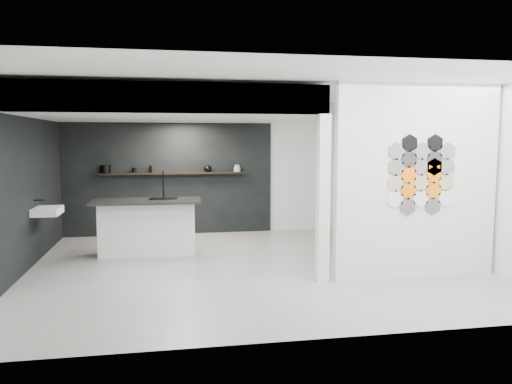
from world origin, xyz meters
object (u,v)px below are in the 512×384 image
Objects in this scene: kitchen_island at (148,226)px; bottle_dark at (151,169)px; partition_panel at (417,181)px; stockpot at (106,169)px; glass_vase at (237,168)px; glass_bowl at (237,169)px; utensil_cup at (134,170)px; kettle at (208,169)px; wall_basin at (47,211)px.

bottle_dark is (0.01, 1.75, 0.90)m from kitchen_island.
partition_panel is 4.52m from kitchen_island.
stockpot is 2.70m from glass_vase.
kitchen_island is 2.15m from stockpot.
kitchen_island reaches higher than glass_bowl.
utensil_cup is at bearing 180.00° from bottle_dark.
stockpot is 1.19× the size of kettle.
kettle reaches higher than utensil_cup.
glass_bowl is 1.33× the size of utensil_cup.
bottle_dark is (1.58, 2.07, 0.55)m from wall_basin.
utensil_cup is (-4.21, 3.87, -0.03)m from partition_panel.
partition_panel is 13.95× the size of stockpot.
kitchen_island is 2.68m from glass_vase.
kitchen_island is 12.13× the size of bottle_dark.
glass_vase is (2.70, 0.00, -0.01)m from stockpot.
wall_basin is at bearing -127.79° from kettle.
partition_panel is 4.71m from kettle.
utensil_cup is at bearing 137.46° from partition_panel.
kitchen_island is 13.04× the size of glass_bowl.
glass_vase is at bearing 118.23° from partition_panel.
glass_bowl is 0.96× the size of glass_vase.
kettle is at bearing 180.00° from glass_vase.
glass_vase is 1.39× the size of utensil_cup.
kitchen_island is (-3.90, 2.12, -0.90)m from partition_panel.
wall_basin is 4.00m from glass_bowl.
wall_basin is 3.49m from kettle.
utensil_cup is (-2.14, 0.00, -0.02)m from glass_vase.
glass_bowl is (1.82, 1.75, 0.87)m from kitchen_island.
bottle_dark is at bearing -164.54° from kettle.
glass_bowl is at bearing 0.00° from glass_vase.
kitchen_island is 17.37× the size of utensil_cup.
partition_panel is 19.61× the size of glass_bowl.
stockpot is at bearing 180.00° from utensil_cup.
stockpot is 2.70m from glass_bowl.
glass_bowl is at bearing 0.00° from bottle_dark.
glass_bowl is (3.39, 2.07, 0.52)m from wall_basin.
bottle_dark is 0.33m from utensil_cup.
stockpot is 0.56m from utensil_cup.
bottle_dark reaches higher than glass_vase.
utensil_cup is at bearing 0.00° from stockpot.
kettle is at bearing 36.76° from wall_basin.
partition_panel is at bearing -61.77° from glass_bowl.
partition_panel is 4.39m from glass_bowl.
bottle_dark reaches higher than kettle.
wall_basin is 4.20× the size of glass_bowl.
glass_bowl is (0.63, 0.00, -0.02)m from kettle.
bottle_dark is at bearing 0.00° from utensil_cup.
glass_vase is at bearing 31.35° from wall_basin.
partition_panel is 4.39m from glass_vase.
bottle_dark is 1.43× the size of utensil_cup.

